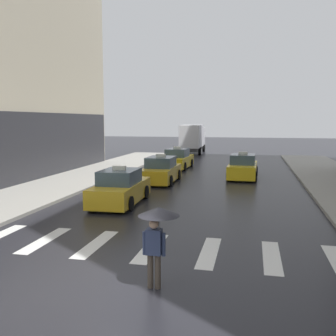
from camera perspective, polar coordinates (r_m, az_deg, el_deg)
name	(u,v)px	position (r m, az deg, el deg)	size (l,w,h in m)	color
ground_plane	(117,290)	(9.40, -7.55, -17.51)	(160.00, 160.00, 0.00)	black
crosswalk_markings	(151,248)	(12.05, -2.56, -11.77)	(11.30, 2.80, 0.01)	silver
taxi_lead	(120,189)	(18.10, -7.12, -3.05)	(2.00, 4.58, 1.80)	gold
taxi_second	(161,171)	(24.16, -1.03, -0.43)	(1.95, 4.55, 1.80)	gold
taxi_third	(243,167)	(26.42, 11.07, 0.08)	(2.03, 4.59, 1.80)	yellow
taxi_fourth	(178,160)	(31.09, 1.43, 1.26)	(2.06, 4.60, 1.80)	yellow
box_truck	(193,138)	(44.75, 3.70, 4.49)	(2.41, 7.59, 3.35)	#2D2D2D
pedestrian_with_umbrella	(157,225)	(8.88, -1.63, -8.51)	(0.96, 0.96, 1.94)	#473D33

